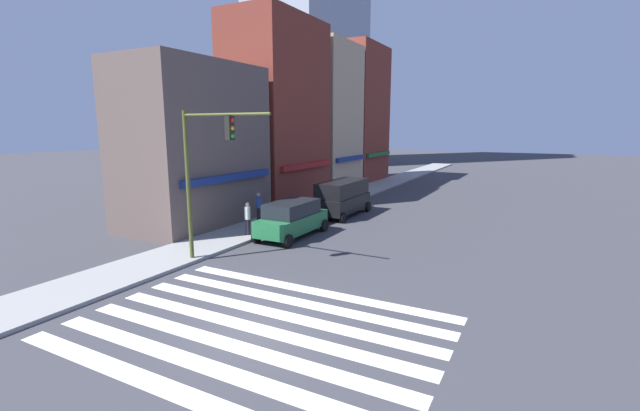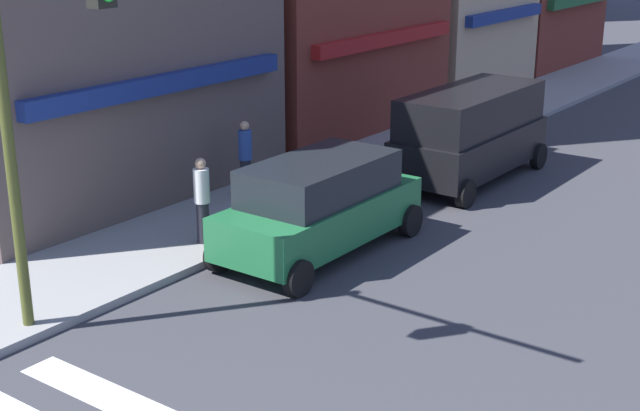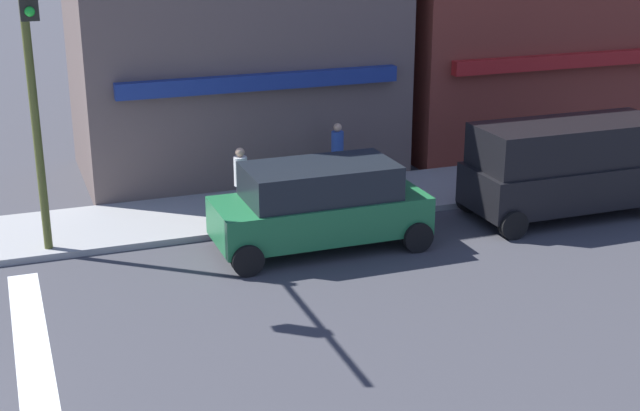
{
  "view_description": "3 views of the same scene",
  "coord_description": "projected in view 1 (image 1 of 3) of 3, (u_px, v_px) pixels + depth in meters",
  "views": [
    {
      "loc": [
        -9.5,
        -7.16,
        5.85
      ],
      "look_at": [
        12.9,
        4.7,
        1.2
      ],
      "focal_mm": 24.0,
      "sensor_mm": 36.0,
      "label": 1
    },
    {
      "loc": [
        -3.84,
        -5.23,
        6.5
      ],
      "look_at": [
        9.68,
        4.7,
        1.0
      ],
      "focal_mm": 50.0,
      "sensor_mm": 36.0,
      "label": 2
    },
    {
      "loc": [
        3.25,
        -12.69,
        7.31
      ],
      "look_at": [
        9.68,
        4.7,
        1.0
      ],
      "focal_mm": 50.0,
      "sensor_mm": 36.0,
      "label": 3
    }
  ],
  "objects": [
    {
      "name": "sidewalk_left",
      "position": [
        94.0,
        283.0,
        16.04
      ],
      "size": [
        120.0,
        3.0,
        0.15
      ],
      "color": "gray",
      "rests_on": "ground_plane"
    },
    {
      "name": "suv_green",
      "position": [
        292.0,
        218.0,
        22.99
      ],
      "size": [
        4.71,
        2.12,
        1.94
      ],
      "rotation": [
        0.0,
        0.0,
        -0.0
      ],
      "color": "#1E6638",
      "rests_on": "ground_plane"
    },
    {
      "name": "van_black",
      "position": [
        343.0,
        197.0,
        28.54
      ],
      "size": [
        5.0,
        2.22,
        2.34
      ],
      "rotation": [
        0.0,
        0.0,
        0.0
      ],
      "color": "black",
      "rests_on": "ground_plane"
    },
    {
      "name": "ground_plane",
      "position": [
        256.0,
        328.0,
        12.6
      ],
      "size": [
        200.0,
        200.0,
        0.0
      ],
      "primitive_type": "plane",
      "color": "#38383D"
    },
    {
      "name": "storefront_row",
      "position": [
        305.0,
        119.0,
        36.63
      ],
      "size": [
        32.73,
        5.3,
        14.4
      ],
      "color": "brown",
      "rests_on": "ground_plane"
    },
    {
      "name": "traffic_signal",
      "position": [
        204.0,
        162.0,
        17.76
      ],
      "size": [
        0.32,
        4.42,
        6.54
      ],
      "color": "#474C1E",
      "rests_on": "ground_plane"
    },
    {
      "name": "pedestrian_blue_shirt",
      "position": [
        259.0,
        207.0,
        26.13
      ],
      "size": [
        0.32,
        0.32,
        1.77
      ],
      "rotation": [
        0.0,
        0.0,
        4.36
      ],
      "color": "#23232D",
      "rests_on": "sidewalk_left"
    },
    {
      "name": "crosswalk_stripes",
      "position": [
        256.0,
        328.0,
        12.6
      ],
      "size": [
        7.3,
        10.8,
        0.01
      ],
      "color": "silver",
      "rests_on": "ground_plane"
    },
    {
      "name": "pedestrian_white_shirt",
      "position": [
        248.0,
        218.0,
        22.84
      ],
      "size": [
        0.32,
        0.32,
        1.77
      ],
      "rotation": [
        0.0,
        0.0,
        2.82
      ],
      "color": "#23232D",
      "rests_on": "sidewalk_left"
    }
  ]
}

